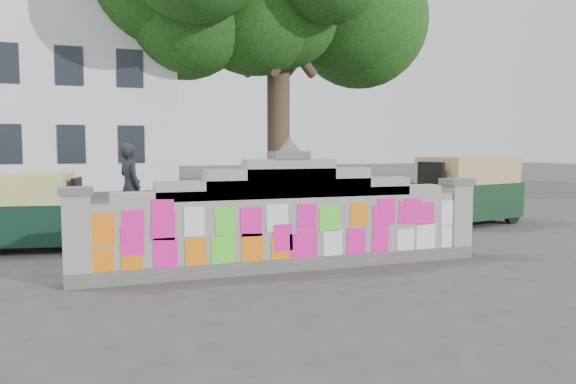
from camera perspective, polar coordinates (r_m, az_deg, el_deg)
name	(u,v)px	position (r m, az deg, el deg)	size (l,w,h in m)	color
ground	(289,269)	(8.64, 0.14, -7.85)	(100.00, 100.00, 0.00)	#383533
parapet_wall	(290,221)	(8.51, 0.16, -2.92)	(6.48, 0.44, 2.01)	#4C4C49
cyclist_bike	(131,218)	(11.27, -15.69, -2.53)	(0.66, 1.91, 1.00)	black
cyclist_rider	(130,200)	(11.23, -15.72, -0.77)	(0.62, 0.41, 1.70)	black
pedestrian	(286,191)	(11.95, -0.17, 0.09)	(0.90, 0.70, 1.86)	#287B21
rickshaw_left	(16,210)	(11.23, -25.91, -1.69)	(2.60, 1.53, 1.40)	black
rickshaw_right	(466,189)	(14.24, 17.60, 0.27)	(3.04, 1.93, 1.63)	black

